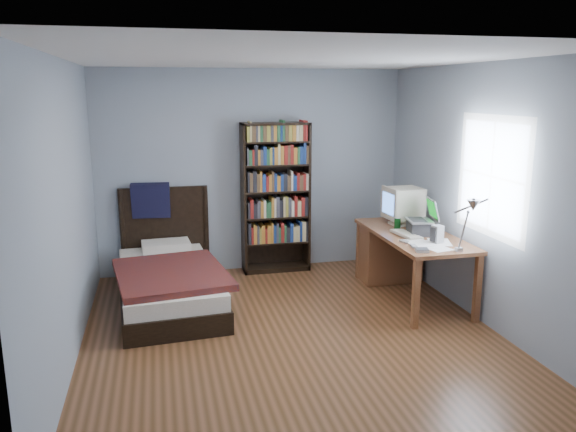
# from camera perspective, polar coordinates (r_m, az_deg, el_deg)

# --- Properties ---
(room) EXTENTS (4.20, 4.24, 2.50)m
(room) POSITION_cam_1_polar(r_m,az_deg,el_deg) (5.00, 0.68, 1.33)
(room) COLOR #4E3016
(room) RESTS_ON ground
(desk) EXTENTS (0.75, 1.65, 0.73)m
(desk) POSITION_cam_1_polar(r_m,az_deg,el_deg) (6.68, 10.81, -3.39)
(desk) COLOR brown
(desk) RESTS_ON floor
(crt_monitor) EXTENTS (0.40, 0.37, 0.44)m
(crt_monitor) POSITION_cam_1_polar(r_m,az_deg,el_deg) (6.52, 11.59, 1.24)
(crt_monitor) COLOR beige
(crt_monitor) RESTS_ON desk
(laptop) EXTENTS (0.36, 0.35, 0.39)m
(laptop) POSITION_cam_1_polar(r_m,az_deg,el_deg) (6.15, 13.32, -0.83)
(laptop) COLOR #2D2D30
(laptop) RESTS_ON desk
(desk_lamp) EXTENTS (0.23, 0.50, 0.60)m
(desk_lamp) POSITION_cam_1_polar(r_m,az_deg,el_deg) (5.15, 18.13, 0.53)
(desk_lamp) COLOR #99999E
(desk_lamp) RESTS_ON desk
(keyboard) EXTENTS (0.22, 0.43, 0.04)m
(keyboard) POSITION_cam_1_polar(r_m,az_deg,el_deg) (6.08, 11.92, -1.84)
(keyboard) COLOR #B7AE99
(keyboard) RESTS_ON desk
(speaker) EXTENTS (0.11, 0.11, 0.18)m
(speaker) POSITION_cam_1_polar(r_m,az_deg,el_deg) (5.83, 14.93, -1.81)
(speaker) COLOR #949396
(speaker) RESTS_ON desk
(soda_can) EXTENTS (0.07, 0.07, 0.13)m
(soda_can) POSITION_cam_1_polar(r_m,az_deg,el_deg) (6.34, 11.05, -0.75)
(soda_can) COLOR #073318
(soda_can) RESTS_ON desk
(mouse) EXTENTS (0.07, 0.11, 0.04)m
(mouse) POSITION_cam_1_polar(r_m,az_deg,el_deg) (6.44, 11.17, -0.96)
(mouse) COLOR silver
(mouse) RESTS_ON desk
(phone_silver) EXTENTS (0.08, 0.11, 0.02)m
(phone_silver) POSITION_cam_1_polar(r_m,az_deg,el_deg) (5.80, 11.69, -2.55)
(phone_silver) COLOR #AFB0B4
(phone_silver) RESTS_ON desk
(phone_grey) EXTENTS (0.07, 0.11, 0.02)m
(phone_grey) POSITION_cam_1_polar(r_m,az_deg,el_deg) (5.65, 12.66, -3.00)
(phone_grey) COLOR #949396
(phone_grey) RESTS_ON desk
(external_drive) EXTENTS (0.15, 0.15, 0.02)m
(external_drive) POSITION_cam_1_polar(r_m,az_deg,el_deg) (5.52, 13.45, -3.40)
(external_drive) COLOR #949396
(external_drive) RESTS_ON desk
(bookshelf) EXTENTS (0.84, 0.30, 1.86)m
(bookshelf) POSITION_cam_1_polar(r_m,az_deg,el_deg) (6.97, -1.26, 1.87)
(bookshelf) COLOR black
(bookshelf) RESTS_ON floor
(bed) EXTENTS (1.23, 2.11, 1.16)m
(bed) POSITION_cam_1_polar(r_m,az_deg,el_deg) (6.22, -12.09, -6.20)
(bed) COLOR black
(bed) RESTS_ON floor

